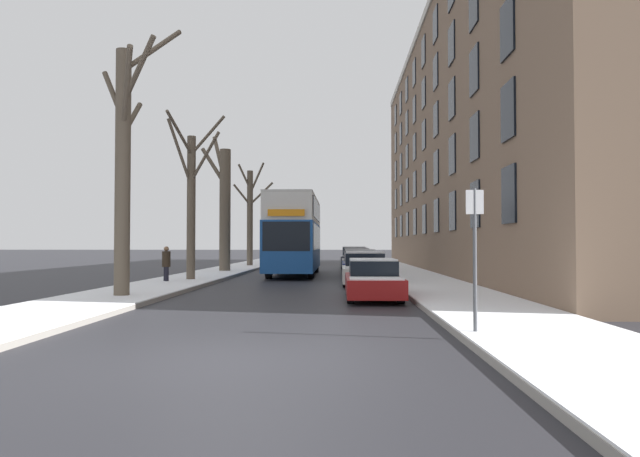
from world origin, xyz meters
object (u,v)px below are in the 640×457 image
parked_car_1 (364,270)px  parked_car_2 (360,265)px  pedestrian_left_sidewalk (166,264)px  parked_car_0 (373,280)px  parked_car_4 (354,258)px  oncoming_van (297,248)px  street_sign_post (475,253)px  bare_tree_left_2 (224,206)px  bare_tree_left_3 (250,215)px  bare_tree_left_1 (191,199)px  parked_car_3 (356,261)px  bare_tree_left_0 (125,160)px  double_decker_bus (295,231)px

parked_car_1 → parked_car_2: (-0.00, 5.57, 0.01)m
parked_car_2 → pedestrian_left_sidewalk: 10.08m
parked_car_0 → parked_car_4: 22.50m
oncoming_van → street_sign_post: size_ratio=1.89×
bare_tree_left_2 → parked_car_1: 12.93m
bare_tree_left_2 → bare_tree_left_3: (0.24, 8.35, -0.10)m
parked_car_2 → bare_tree_left_1: bearing=-151.1°
parked_car_1 → parked_car_3: bearing=90.0°
bare_tree_left_0 → parked_car_1: 10.83m
double_decker_bus → pedestrian_left_sidewalk: bearing=-122.7°
oncoming_van → parked_car_3: bearing=-74.2°
parked_car_4 → pedestrian_left_sidewalk: bearing=-117.1°
parked_car_4 → parked_car_2: bearing=-90.0°
bare_tree_left_3 → bare_tree_left_2: bearing=-91.6°
parked_car_2 → bare_tree_left_0: bearing=-122.3°
parked_car_3 → pedestrian_left_sidewalk: 13.99m
parked_car_1 → pedestrian_left_sidewalk: pedestrian_left_sidewalk is taller
bare_tree_left_0 → bare_tree_left_1: bearing=89.9°
bare_tree_left_2 → parked_car_3: bare_tree_left_2 is taller
bare_tree_left_3 → parked_car_1: 19.85m
parked_car_0 → street_sign_post: (1.40, -7.64, 0.97)m
parked_car_0 → parked_car_3: (-0.00, 17.18, 0.09)m
parked_car_2 → parked_car_0: bearing=-90.0°
bare_tree_left_2 → parked_car_2: size_ratio=1.87×
bare_tree_left_2 → double_decker_bus: bare_tree_left_2 is taller
parked_car_0 → parked_car_1: 5.97m
bare_tree_left_1 → oncoming_van: (2.75, 27.39, -2.43)m
parked_car_2 → street_sign_post: street_sign_post is taller
parked_car_4 → oncoming_van: bearing=112.2°
bare_tree_left_2 → bare_tree_left_0: bearing=-89.3°
parked_car_2 → pedestrian_left_sidewalk: size_ratio=2.74×
bare_tree_left_3 → parked_car_0: (7.67, -23.99, -3.32)m
bare_tree_left_1 → parked_car_2: 9.33m
pedestrian_left_sidewalk → parked_car_0: bearing=19.8°
bare_tree_left_0 → parked_car_4: bare_tree_left_0 is taller
parked_car_1 → pedestrian_left_sidewalk: bearing=179.7°
bare_tree_left_2 → parked_car_4: bearing=41.0°
bare_tree_left_1 → parked_car_4: (7.71, 15.21, -3.07)m
bare_tree_left_3 → parked_car_2: (7.67, -12.45, -3.25)m
bare_tree_left_2 → double_decker_bus: (4.37, -1.97, -1.58)m
bare_tree_left_3 → double_decker_bus: bare_tree_left_3 is taller
double_decker_bus → parked_car_2: (3.54, -2.13, -1.77)m
bare_tree_left_2 → parked_car_3: 8.72m
oncoming_van → double_decker_bus: bearing=-86.1°
bare_tree_left_3 → parked_car_3: 10.75m
parked_car_2 → double_decker_bus: bearing=149.0°
bare_tree_left_1 → pedestrian_left_sidewalk: size_ratio=4.62×
bare_tree_left_1 → parked_car_0: 11.08m
bare_tree_left_2 → bare_tree_left_3: bearing=88.4°
bare_tree_left_2 → oncoming_van: size_ratio=1.61×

